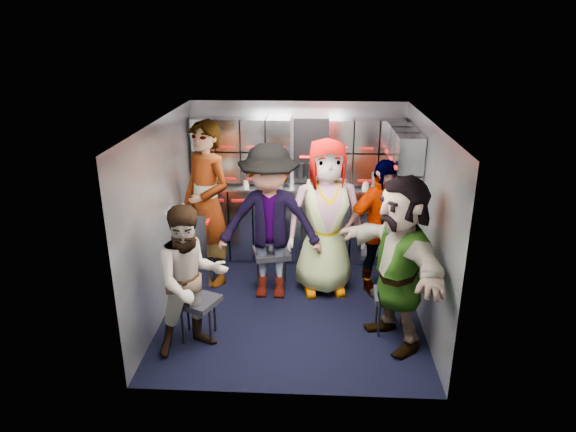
{
  "coord_description": "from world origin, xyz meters",
  "views": [
    {
      "loc": [
        0.22,
        -5.13,
        3.03
      ],
      "look_at": [
        -0.07,
        0.35,
        0.96
      ],
      "focal_mm": 32.0,
      "sensor_mm": 36.0,
      "label": 1
    }
  ],
  "objects_px": {
    "jump_seat_near_right": "(392,298)",
    "attendant_arc_c": "(326,218)",
    "attendant_arc_a": "(191,281)",
    "attendant_arc_e": "(399,263)",
    "jump_seat_center": "(324,252)",
    "attendant_standing": "(207,204)",
    "jump_seat_near_left": "(198,303)",
    "attendant_arc_b": "(270,223)",
    "jump_seat_mid_right": "(376,255)",
    "jump_seat_mid_left": "(271,255)",
    "attendant_arc_d": "(380,228)"
  },
  "relations": [
    {
      "from": "jump_seat_mid_left",
      "to": "jump_seat_mid_right",
      "type": "distance_m",
      "value": 1.28
    },
    {
      "from": "jump_seat_mid_left",
      "to": "attendant_arc_e",
      "type": "xyz_separation_m",
      "value": [
        1.32,
        -1.06,
        0.44
      ]
    },
    {
      "from": "jump_seat_near_right",
      "to": "attendant_arc_a",
      "type": "xyz_separation_m",
      "value": [
        -1.97,
        -0.41,
        0.36
      ]
    },
    {
      "from": "jump_seat_near_left",
      "to": "jump_seat_near_right",
      "type": "distance_m",
      "value": 1.99
    },
    {
      "from": "attendant_arc_e",
      "to": "jump_seat_mid_left",
      "type": "bearing_deg",
      "value": -154.41
    },
    {
      "from": "attendant_arc_e",
      "to": "jump_seat_center",
      "type": "bearing_deg",
      "value": -176.31
    },
    {
      "from": "jump_seat_center",
      "to": "attendant_arc_b",
      "type": "relative_size",
      "value": 0.26
    },
    {
      "from": "jump_seat_center",
      "to": "jump_seat_near_right",
      "type": "distance_m",
      "value": 1.25
    },
    {
      "from": "jump_seat_center",
      "to": "attendant_standing",
      "type": "height_order",
      "value": "attendant_standing"
    },
    {
      "from": "jump_seat_mid_left",
      "to": "attendant_arc_a",
      "type": "xyz_separation_m",
      "value": [
        -0.65,
        -1.29,
        0.32
      ]
    },
    {
      "from": "jump_seat_mid_left",
      "to": "jump_seat_center",
      "type": "bearing_deg",
      "value": 14.3
    },
    {
      "from": "jump_seat_near_left",
      "to": "jump_seat_mid_left",
      "type": "height_order",
      "value": "jump_seat_mid_left"
    },
    {
      "from": "jump_seat_center",
      "to": "jump_seat_near_right",
      "type": "relative_size",
      "value": 1.1
    },
    {
      "from": "jump_seat_mid_left",
      "to": "attendant_arc_e",
      "type": "bearing_deg",
      "value": -38.71
    },
    {
      "from": "jump_seat_center",
      "to": "attendant_standing",
      "type": "relative_size",
      "value": 0.24
    },
    {
      "from": "jump_seat_mid_left",
      "to": "jump_seat_center",
      "type": "distance_m",
      "value": 0.65
    },
    {
      "from": "jump_seat_near_left",
      "to": "attendant_arc_b",
      "type": "xyz_separation_m",
      "value": [
        0.65,
        0.93,
        0.51
      ]
    },
    {
      "from": "attendant_standing",
      "to": "jump_seat_near_left",
      "type": "bearing_deg",
      "value": -45.9
    },
    {
      "from": "jump_seat_mid_right",
      "to": "attendant_arc_b",
      "type": "xyz_separation_m",
      "value": [
        -1.27,
        -0.36,
        0.53
      ]
    },
    {
      "from": "jump_seat_mid_right",
      "to": "attendant_arc_e",
      "type": "distance_m",
      "value": 1.33
    },
    {
      "from": "attendant_arc_d",
      "to": "attendant_arc_b",
      "type": "bearing_deg",
      "value": 162.26
    },
    {
      "from": "jump_seat_near_right",
      "to": "attendant_arc_e",
      "type": "relative_size",
      "value": 0.25
    },
    {
      "from": "jump_seat_near_right",
      "to": "attendant_arc_a",
      "type": "distance_m",
      "value": 2.05
    },
    {
      "from": "jump_seat_near_left",
      "to": "attendant_arc_c",
      "type": "relative_size",
      "value": 0.27
    },
    {
      "from": "jump_seat_near_left",
      "to": "attendant_arc_b",
      "type": "bearing_deg",
      "value": 54.91
    },
    {
      "from": "jump_seat_center",
      "to": "attendant_arc_c",
      "type": "height_order",
      "value": "attendant_arc_c"
    },
    {
      "from": "jump_seat_center",
      "to": "jump_seat_mid_right",
      "type": "xyz_separation_m",
      "value": [
        0.63,
        0.02,
        -0.02
      ]
    },
    {
      "from": "jump_seat_near_left",
      "to": "attendant_arc_c",
      "type": "distance_m",
      "value": 1.77
    },
    {
      "from": "jump_seat_center",
      "to": "jump_seat_mid_right",
      "type": "distance_m",
      "value": 0.63
    },
    {
      "from": "jump_seat_near_left",
      "to": "jump_seat_mid_left",
      "type": "distance_m",
      "value": 1.29
    },
    {
      "from": "jump_seat_mid_left",
      "to": "jump_seat_near_right",
      "type": "xyz_separation_m",
      "value": [
        1.32,
        -0.88,
        -0.05
      ]
    },
    {
      "from": "jump_seat_mid_left",
      "to": "jump_seat_near_left",
      "type": "bearing_deg",
      "value": -120.47
    },
    {
      "from": "jump_seat_mid_left",
      "to": "attendant_arc_a",
      "type": "height_order",
      "value": "attendant_arc_a"
    },
    {
      "from": "jump_seat_near_right",
      "to": "attendant_arc_e",
      "type": "bearing_deg",
      "value": -90.0
    },
    {
      "from": "attendant_arc_c",
      "to": "attendant_arc_d",
      "type": "bearing_deg",
      "value": -6.36
    },
    {
      "from": "jump_seat_mid_left",
      "to": "attendant_arc_c",
      "type": "xyz_separation_m",
      "value": [
        0.63,
        -0.02,
        0.49
      ]
    },
    {
      "from": "jump_seat_near_left",
      "to": "attendant_arc_d",
      "type": "height_order",
      "value": "attendant_arc_d"
    },
    {
      "from": "jump_seat_mid_right",
      "to": "attendant_arc_b",
      "type": "height_order",
      "value": "attendant_arc_b"
    },
    {
      "from": "jump_seat_mid_left",
      "to": "attendant_arc_e",
      "type": "height_order",
      "value": "attendant_arc_e"
    },
    {
      "from": "jump_seat_mid_left",
      "to": "attendant_arc_a",
      "type": "relative_size",
      "value": 0.33
    },
    {
      "from": "attendant_arc_a",
      "to": "attendant_arc_e",
      "type": "height_order",
      "value": "attendant_arc_e"
    },
    {
      "from": "jump_seat_near_left",
      "to": "jump_seat_mid_left",
      "type": "bearing_deg",
      "value": 59.53
    },
    {
      "from": "jump_seat_center",
      "to": "attendant_arc_e",
      "type": "xyz_separation_m",
      "value": [
        0.69,
        -1.22,
        0.47
      ]
    },
    {
      "from": "attendant_standing",
      "to": "attendant_arc_e",
      "type": "height_order",
      "value": "attendant_standing"
    },
    {
      "from": "jump_seat_near_right",
      "to": "attendant_arc_c",
      "type": "bearing_deg",
      "value": 128.62
    },
    {
      "from": "attendant_arc_d",
      "to": "jump_seat_center",
      "type": "bearing_deg",
      "value": 139.93
    },
    {
      "from": "attendant_standing",
      "to": "attendant_arc_c",
      "type": "xyz_separation_m",
      "value": [
        1.41,
        -0.18,
        -0.08
      ]
    },
    {
      "from": "jump_seat_mid_right",
      "to": "attendant_arc_a",
      "type": "bearing_deg",
      "value": -142.57
    },
    {
      "from": "jump_seat_mid_left",
      "to": "attendant_standing",
      "type": "relative_size",
      "value": 0.25
    },
    {
      "from": "jump_seat_mid_left",
      "to": "attendant_standing",
      "type": "height_order",
      "value": "attendant_standing"
    }
  ]
}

